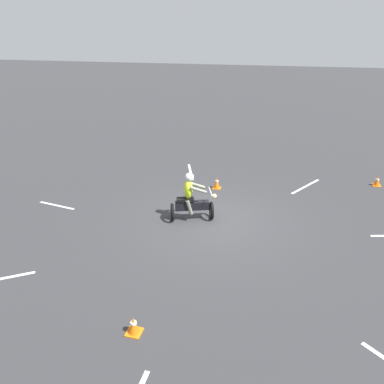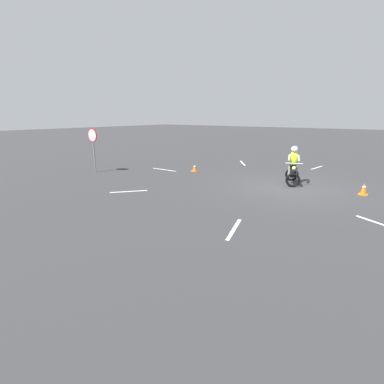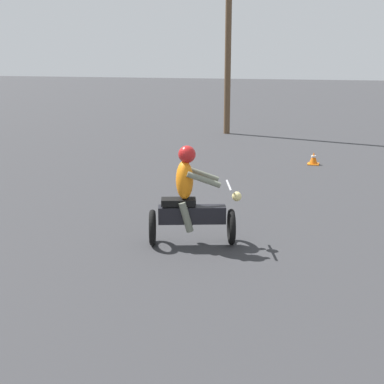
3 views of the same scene
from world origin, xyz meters
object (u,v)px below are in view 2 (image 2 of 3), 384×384
at_px(stop_sign, 93,141).
at_px(traffic_cone_mid_left, 195,168).
at_px(motorcycle_rider_foreground, 293,167).
at_px(traffic_cone_mid_center, 364,189).

relative_size(stop_sign, traffic_cone_mid_left, 5.82).
distance_m(motorcycle_rider_foreground, traffic_cone_mid_center, 2.91).
height_order(stop_sign, traffic_cone_mid_left, stop_sign).
xyz_separation_m(motorcycle_rider_foreground, traffic_cone_mid_left, (5.22, 0.18, -0.54)).
distance_m(motorcycle_rider_foreground, stop_sign, 10.00).
height_order(motorcycle_rider_foreground, traffic_cone_mid_center, motorcycle_rider_foreground).
height_order(motorcycle_rider_foreground, traffic_cone_mid_left, motorcycle_rider_foreground).
relative_size(traffic_cone_mid_center, traffic_cone_mid_left, 1.17).
xyz_separation_m(stop_sign, traffic_cone_mid_center, (-12.15, -3.26, -1.41)).
bearing_deg(motorcycle_rider_foreground, traffic_cone_mid_left, -18.49).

